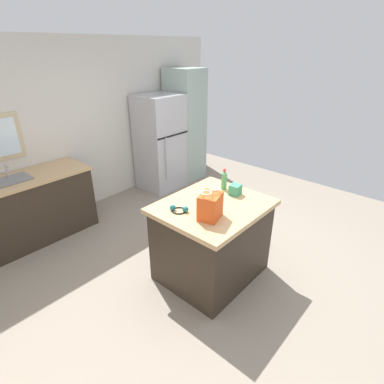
% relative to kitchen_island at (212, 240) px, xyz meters
% --- Properties ---
extents(ground, '(6.55, 6.55, 0.00)m').
position_rel_kitchen_island_xyz_m(ground, '(0.17, 0.06, -0.47)').
color(ground, gray).
extents(back_wall, '(5.46, 0.13, 2.61)m').
position_rel_kitchen_island_xyz_m(back_wall, '(0.15, 2.70, 0.84)').
color(back_wall, silver).
rests_on(back_wall, ground).
extents(kitchen_island, '(1.17, 1.00, 0.93)m').
position_rel_kitchen_island_xyz_m(kitchen_island, '(0.00, 0.00, 0.00)').
color(kitchen_island, '#33281E').
rests_on(kitchen_island, ground).
extents(refrigerator, '(0.74, 0.72, 1.71)m').
position_rel_kitchen_island_xyz_m(refrigerator, '(1.34, 2.28, 0.39)').
color(refrigerator, '#B7B7BC').
rests_on(refrigerator, ground).
extents(tall_cabinet, '(0.56, 0.65, 2.10)m').
position_rel_kitchen_island_xyz_m(tall_cabinet, '(2.01, 2.28, 0.58)').
color(tall_cabinet, '#9EB2A8').
rests_on(tall_cabinet, ground).
extents(sink_counter, '(1.44, 0.67, 1.11)m').
position_rel_kitchen_island_xyz_m(sink_counter, '(-0.96, 2.30, 0.00)').
color(sink_counter, '#33281E').
rests_on(sink_counter, ground).
extents(shopping_bag, '(0.29, 0.26, 0.30)m').
position_rel_kitchen_island_xyz_m(shopping_bag, '(-0.24, -0.15, 0.59)').
color(shopping_bag, '#DB511E').
rests_on(shopping_bag, kitchen_island).
extents(small_box, '(0.13, 0.13, 0.12)m').
position_rel_kitchen_island_xyz_m(small_box, '(0.36, -0.04, 0.52)').
color(small_box, '#388E66').
rests_on(small_box, kitchen_island).
extents(bottle, '(0.07, 0.07, 0.25)m').
position_rel_kitchen_island_xyz_m(bottle, '(0.39, 0.14, 0.57)').
color(bottle, '#4C9956').
rests_on(bottle, kitchen_island).
extents(ear_defenders, '(0.20, 0.20, 0.06)m').
position_rel_kitchen_island_xyz_m(ear_defenders, '(-0.35, 0.17, 0.48)').
color(ear_defenders, black).
rests_on(ear_defenders, kitchen_island).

